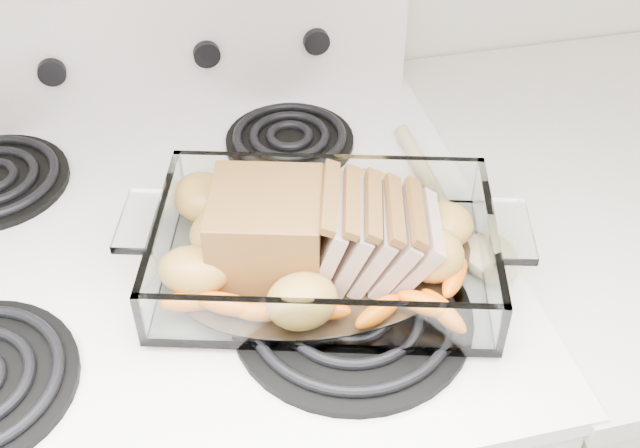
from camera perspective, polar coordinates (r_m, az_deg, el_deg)
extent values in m
cube|color=white|center=(0.94, -11.53, -1.93)|extent=(0.78, 0.67, 0.02)
cube|color=white|center=(1.13, -13.42, 11.94)|extent=(0.76, 0.06, 0.18)
cylinder|color=black|center=(0.84, 2.27, -6.56)|extent=(0.25, 0.25, 0.01)
cylinder|color=black|center=(1.07, -2.17, 5.93)|extent=(0.17, 0.17, 0.01)
cylinder|color=black|center=(1.11, -18.52, 10.30)|extent=(0.04, 0.02, 0.04)
cylinder|color=black|center=(1.10, -8.08, 11.96)|extent=(0.04, 0.02, 0.04)
cylinder|color=black|center=(1.12, -0.30, 12.93)|extent=(0.04, 0.02, 0.04)
cube|color=silver|center=(1.46, 18.72, -11.35)|extent=(0.55, 0.65, 0.90)
cube|color=white|center=(0.88, 0.30, -3.00)|extent=(0.36, 0.23, 0.01)
cube|color=white|center=(0.77, 2.27, -6.90)|extent=(0.36, 0.01, 0.06)
cube|color=white|center=(0.94, -1.31, 3.25)|extent=(0.36, 0.01, 0.06)
cube|color=white|center=(0.84, -11.37, -3.17)|extent=(0.01, 0.23, 0.06)
cube|color=white|center=(0.90, 11.19, 0.41)|extent=(0.01, 0.23, 0.06)
cylinder|color=#322113|center=(0.87, 0.30, -2.72)|extent=(0.21, 0.21, 0.00)
cube|color=olive|center=(0.83, -3.76, -1.17)|extent=(0.12, 0.12, 0.09)
cube|color=#A38A7D|center=(0.84, 0.68, -0.61)|extent=(0.04, 0.11, 0.09)
cube|color=#A38A7D|center=(0.85, 2.12, -0.46)|extent=(0.05, 0.11, 0.08)
cube|color=#A38A7D|center=(0.85, 3.55, -0.32)|extent=(0.05, 0.11, 0.08)
cube|color=#A38A7D|center=(0.86, 4.96, -0.18)|extent=(0.05, 0.10, 0.08)
cube|color=#A38A7D|center=(0.87, 6.34, -0.03)|extent=(0.05, 0.10, 0.07)
ellipsoid|color=#FF6E05|center=(0.80, -9.35, -8.15)|extent=(0.06, 0.02, 0.02)
ellipsoid|color=#FF6E05|center=(0.84, 9.82, -4.82)|extent=(0.06, 0.02, 0.02)
ellipsoid|color=#FF6E05|center=(0.92, 10.09, 0.26)|extent=(0.06, 0.02, 0.02)
ellipsoid|color=#FF6E05|center=(0.89, -10.95, -2.07)|extent=(0.06, 0.02, 0.02)
ellipsoid|color=#AE8844|center=(0.90, -11.28, 0.25)|extent=(0.07, 0.06, 0.05)
ellipsoid|color=#AE8844|center=(0.93, 0.28, 2.46)|extent=(0.07, 0.06, 0.05)
ellipsoid|color=#AE8844|center=(0.87, 9.20, -1.22)|extent=(0.07, 0.06, 0.05)
cylinder|color=beige|center=(1.00, 7.91, 2.85)|extent=(0.02, 0.24, 0.02)
ellipsoid|color=beige|center=(0.91, 11.81, -2.37)|extent=(0.06, 0.08, 0.02)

